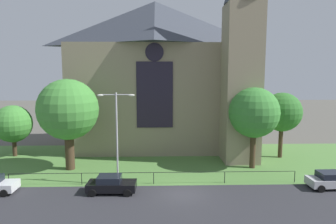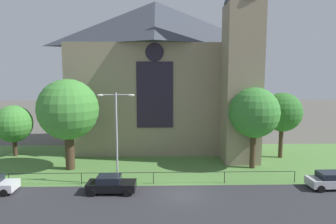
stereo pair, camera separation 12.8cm
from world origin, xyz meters
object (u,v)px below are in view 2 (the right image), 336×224
at_px(streetlamp_near, 117,127).
at_px(parked_car_silver, 331,180).
at_px(tree_right_far, 282,112).
at_px(tree_left_far, 13,124).
at_px(tree_right_near, 254,113).
at_px(church_building, 161,73).
at_px(tree_left_near, 68,110).
at_px(parked_car_black, 111,184).

relative_size(streetlamp_near, parked_car_silver, 2.03).
xyz_separation_m(tree_right_far, parked_car_silver, (0.61, -10.12, -4.86)).
distance_m(tree_right_far, tree_left_far, 33.11).
bearing_deg(tree_left_far, tree_right_near, -11.11).
height_order(church_building, tree_right_near, church_building).
bearing_deg(streetlamp_near, tree_left_far, 144.32).
relative_size(tree_left_near, tree_right_near, 1.10).
xyz_separation_m(tree_right_far, tree_right_near, (-4.70, -4.01, 0.48)).
xyz_separation_m(tree_left_far, tree_right_near, (28.34, -5.57, 2.01)).
bearing_deg(tree_right_far, streetlamp_near, -155.15).
bearing_deg(tree_left_near, church_building, 45.46).
height_order(tree_left_near, tree_right_near, tree_left_near).
relative_size(tree_right_far, tree_left_near, 0.82).
bearing_deg(tree_right_far, parked_car_black, -150.98).
bearing_deg(tree_right_far, church_building, 157.40).
relative_size(tree_right_far, tree_right_near, 0.91).
xyz_separation_m(tree_left_far, streetlamp_near, (14.27, -10.25, 1.36)).
bearing_deg(parked_car_black, tree_left_near, 130.91).
height_order(tree_right_far, parked_car_black, tree_right_far).
relative_size(church_building, tree_left_near, 2.67).
relative_size(tree_right_far, parked_car_silver, 1.88).
relative_size(tree_left_far, parked_car_black, 1.51).
bearing_deg(tree_left_far, streetlamp_near, -35.68).
relative_size(tree_left_near, parked_car_silver, 2.29).
distance_m(tree_left_near, streetlamp_near, 7.56).
relative_size(tree_right_far, streetlamp_near, 0.93).
relative_size(tree_right_far, parked_car_black, 1.89).
distance_m(tree_right_far, tree_right_near, 6.20).
bearing_deg(church_building, tree_right_near, -45.43).
xyz_separation_m(church_building, tree_left_far, (-18.37, -4.56, -6.19)).
xyz_separation_m(tree_right_near, parked_car_silver, (5.31, -6.11, -5.34)).
distance_m(church_building, tree_left_near, 14.59).
xyz_separation_m(church_building, parked_car_silver, (15.28, -16.23, -9.53)).
relative_size(tree_left_far, parked_car_silver, 1.51).
bearing_deg(parked_car_black, church_building, 76.70).
distance_m(parked_car_black, parked_car_silver, 19.71).
xyz_separation_m(church_building, tree_right_far, (14.67, -6.11, -4.66)).
bearing_deg(tree_left_near, parked_car_silver, -13.82).
xyz_separation_m(tree_right_far, parked_car_black, (-19.09, -10.59, -4.86)).
bearing_deg(church_building, tree_left_near, -134.54).
bearing_deg(parked_car_silver, streetlamp_near, 174.20).
bearing_deg(tree_right_near, parked_car_silver, -49.01).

